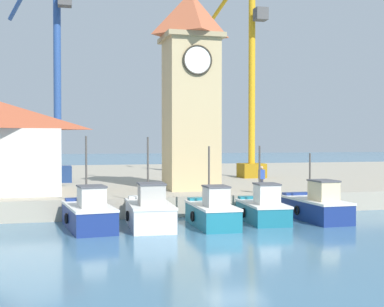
{
  "coord_description": "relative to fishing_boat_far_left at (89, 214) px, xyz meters",
  "views": [
    {
      "loc": [
        -7.49,
        -21.45,
        4.3
      ],
      "look_at": [
        0.53,
        9.41,
        3.5
      ],
      "focal_mm": 50.0,
      "sensor_mm": 36.0,
      "label": 1
    }
  ],
  "objects": [
    {
      "name": "clock_tower",
      "position": [
        6.91,
        7.1,
        7.08
      ],
      "size": [
        3.66,
        3.66,
        14.23
      ],
      "color": "tan",
      "rests_on": "quay_wharf"
    },
    {
      "name": "fishing_boat_left_inner",
      "position": [
        5.99,
        -0.73,
        -0.03
      ],
      "size": [
        1.96,
        4.54,
        3.99
      ],
      "color": "#196B7F",
      "rests_on": "ground"
    },
    {
      "name": "port_crane_far",
      "position": [
        14.49,
        16.54,
        6.82
      ],
      "size": [
        3.2,
        9.58,
        18.32
      ],
      "color": "#976E11",
      "rests_on": "quay_wharf"
    },
    {
      "name": "fishing_boat_far_left",
      "position": [
        0.0,
        0.0,
        0.0
      ],
      "size": [
        2.49,
        5.0,
        4.5
      ],
      "color": "navy",
      "rests_on": "ground"
    },
    {
      "name": "ground_plane",
      "position": [
        5.86,
        -4.64,
        -0.75
      ],
      "size": [
        300.0,
        300.0,
        0.0
      ],
      "primitive_type": "plane",
      "color": "teal"
    },
    {
      "name": "fishing_boat_mid_left",
      "position": [
        9.01,
        0.05,
        -0.05
      ],
      "size": [
        2.19,
        4.41,
        4.0
      ],
      "color": "#196B7F",
      "rests_on": "ground"
    },
    {
      "name": "quay_wharf",
      "position": [
        5.86,
        22.77,
        -0.18
      ],
      "size": [
        120.0,
        40.0,
        1.14
      ],
      "primitive_type": "cube",
      "color": "#A89E89",
      "rests_on": "ground"
    },
    {
      "name": "port_crane_near",
      "position": [
        -1.49,
        15.62,
        6.91
      ],
      "size": [
        5.15,
        9.29,
        18.84
      ],
      "color": "navy",
      "rests_on": "quay_wharf"
    },
    {
      "name": "fishing_boat_left_outer",
      "position": [
        2.93,
        -0.24,
        0.03
      ],
      "size": [
        2.28,
        4.87,
        4.45
      ],
      "color": "silver",
      "rests_on": "ground"
    },
    {
      "name": "dock_worker_near_tower",
      "position": [
        10.36,
        3.56,
        1.23
      ],
      "size": [
        0.34,
        0.22,
        1.62
      ],
      "color": "#33333D",
      "rests_on": "quay_wharf"
    },
    {
      "name": "fishing_boat_center",
      "position": [
        12.02,
        -0.08,
        -0.0
      ],
      "size": [
        2.05,
        5.05,
        3.59
      ],
      "color": "navy",
      "rests_on": "ground"
    }
  ]
}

